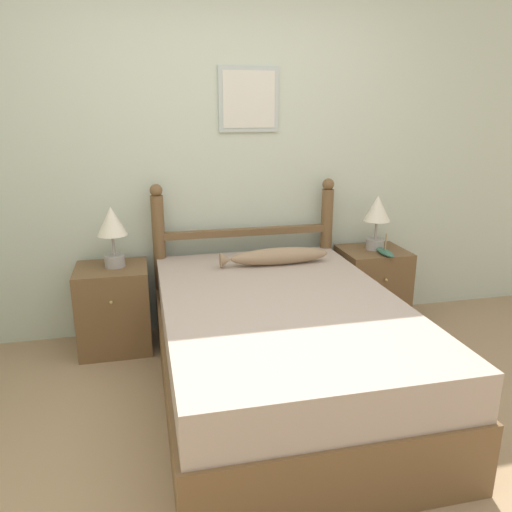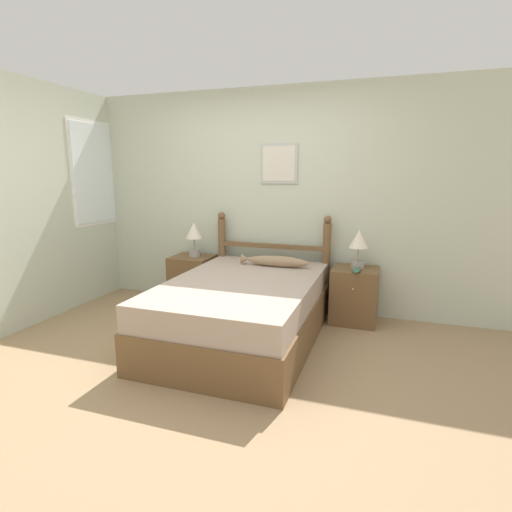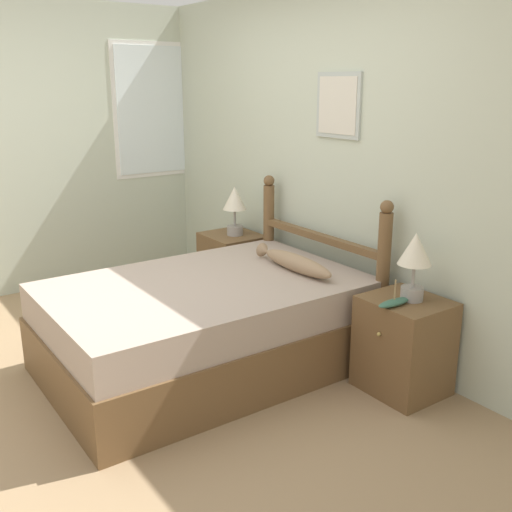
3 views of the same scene
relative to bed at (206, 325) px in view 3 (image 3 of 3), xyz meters
The scene contains 11 objects.
ground_plane 0.70m from the bed, 104.55° to the right, with size 16.00×16.00×0.00m, color #9E7F5B.
wall_back 1.49m from the bed, 98.11° to the left, with size 6.40×0.08×2.55m.
wall_left 2.56m from the bed, 165.73° to the right, with size 0.08×6.40×2.55m.
bed is the anchor object (origin of this frame).
headboard 1.03m from the bed, 90.00° to the left, with size 1.36×0.09×1.14m.
nightstand_left 1.28m from the bed, 139.30° to the left, with size 0.49×0.46×0.60m.
nightstand_right 1.28m from the bed, 40.70° to the left, with size 0.49×0.46×0.60m.
table_lamp_left 1.39m from the bed, 138.04° to the left, with size 0.20×0.20×0.42m.
table_lamp_right 1.43m from the bed, 40.93° to the left, with size 0.20×0.20×0.42m.
model_boat 1.26m from the bed, 35.08° to the left, with size 0.08×0.25×0.16m.
fish_pillow 0.75m from the bed, 77.60° to the left, with size 0.76×0.13×0.12m.
Camera 3 is at (3.38, -1.23, 1.87)m, focal length 42.00 mm.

